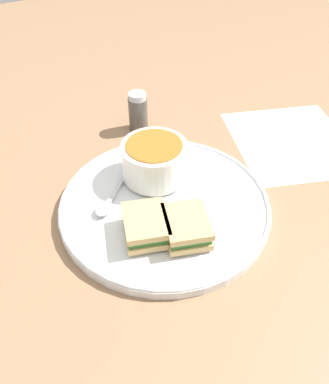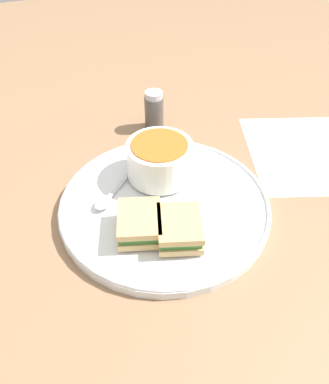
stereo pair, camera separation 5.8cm
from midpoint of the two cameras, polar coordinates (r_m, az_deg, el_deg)
name	(u,v)px [view 2 (the right image)]	position (r m, az deg, el deg)	size (l,w,h in m)	color
ground_plane	(165,208)	(0.60, 2.74, -2.59)	(2.40, 2.40, 0.00)	#8E6B4C
plate	(165,204)	(0.59, 2.78, -1.93)	(0.33, 0.33, 0.02)	white
soup_bowl	(160,159)	(0.61, 1.95, 4.88)	(0.11, 0.11, 0.06)	white
spoon	(107,199)	(0.59, -6.02, -1.13)	(0.10, 0.09, 0.01)	silver
sandwich_half_near	(140,223)	(0.53, -0.71, -4.92)	(0.08, 0.09, 0.03)	tan
sandwich_half_far	(179,228)	(0.53, 5.44, -5.67)	(0.08, 0.09, 0.03)	tan
salt_shaker	(154,111)	(0.76, 0.61, 12.21)	(0.04, 0.04, 0.08)	#4C4742
menu_sheet	(309,152)	(0.77, 23.20, 5.50)	(0.29, 0.30, 0.00)	white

